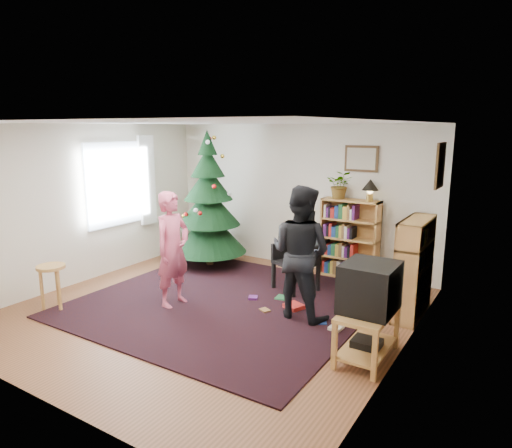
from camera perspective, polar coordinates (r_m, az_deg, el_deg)
The scene contains 23 objects.
floor at distance 6.36m, azimuth -5.51°, elevation -10.63°, with size 5.00×5.00×0.00m, color brown.
ceiling at distance 5.87m, azimuth -6.00°, elevation 12.50°, with size 5.00×5.00×0.00m, color white.
wall_back at distance 8.09m, azimuth 5.14°, elevation 3.48°, with size 5.00×0.02×2.50m, color silver.
wall_front at distance 4.36m, azimuth -26.31°, elevation -5.17°, with size 5.00×0.02×2.50m, color silver.
wall_left at distance 7.76m, azimuth -20.55°, elevation 2.40°, with size 0.02×5.00×2.50m, color silver.
wall_right at distance 4.92m, azimuth 18.04°, elevation -2.64°, with size 0.02×5.00×2.50m, color silver.
rug at distance 6.58m, azimuth -3.90°, elevation -9.72°, with size 3.80×3.60×0.02m, color black.
window_pane at distance 8.08m, azimuth -17.19°, elevation 4.77°, with size 0.04×1.20×1.40m, color silver.
curtain at distance 8.52m, azimuth -13.46°, elevation 5.33°, with size 0.06×0.35×1.60m, color white.
picture_back at distance 7.54m, azimuth 13.04°, elevation 7.96°, with size 0.55×0.03×0.42m.
picture_right at distance 6.51m, azimuth 22.05°, elevation 6.80°, with size 0.03×0.50×0.60m.
christmas_tree at distance 8.09m, azimuth -5.93°, elevation 1.68°, with size 1.33×1.33×2.40m.
bookshelf_back at distance 7.64m, azimuth 11.63°, elevation -1.70°, with size 0.95×0.30×1.30m.
bookshelf_right at distance 6.30m, azimuth 19.14°, elevation -5.08°, with size 0.30×0.95×1.30m.
tv_stand at distance 5.13m, azimuth 13.75°, elevation -12.77°, with size 0.48×0.86×0.55m.
crt_tv at distance 4.95m, azimuth 14.00°, elevation -7.65°, with size 0.55×0.59×0.52m.
armchair at distance 7.00m, azimuth 5.40°, elevation -3.90°, with size 0.71×0.73×0.98m.
stool at distance 6.78m, azimuth -24.19°, elevation -5.89°, with size 0.37×0.37×0.62m.
person_standing at distance 6.36m, azimuth -10.37°, elevation -3.15°, with size 0.58×0.38×1.60m, color #C34E6A.
person_by_chair at distance 5.88m, azimuth 5.57°, elevation -3.58°, with size 0.84×0.66×1.74m, color black.
potted_plant at distance 7.56m, azimuth 10.48°, elevation 4.85°, with size 0.41×0.35×0.45m, color gray.
table_lamp at distance 7.39m, azimuth 14.10°, elevation 4.59°, with size 0.26×0.26×0.35m.
floor_clutter at distance 6.30m, azimuth 5.91°, elevation -10.48°, with size 1.86×1.16×0.08m.
Camera 1 is at (3.60, -4.64, 2.44)m, focal length 32.00 mm.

